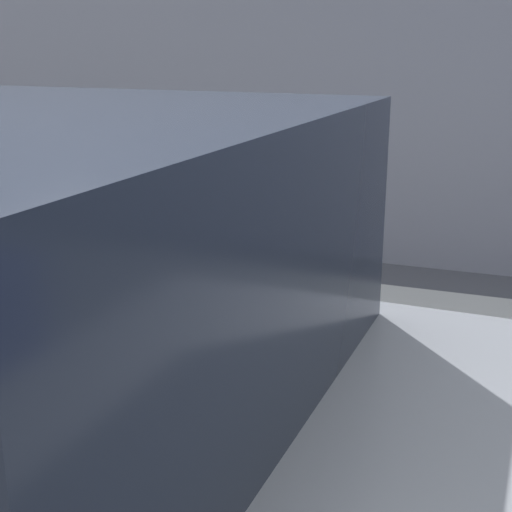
# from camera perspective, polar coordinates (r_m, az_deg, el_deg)

# --- Properties ---
(sidewalk) EXTENTS (24.00, 2.80, 0.13)m
(sidewalk) POSITION_cam_1_polar(r_m,az_deg,el_deg) (4.33, 8.13, -8.92)
(sidewalk) COLOR #ADAAA3
(sidewalk) RESTS_ON ground_plane
(parking_meter) EXTENTS (0.21, 0.12, 1.40)m
(parking_meter) POSITION_cam_1_polar(r_m,az_deg,el_deg) (3.01, -0.00, 1.33)
(parking_meter) COLOR gray
(parking_meter) RESTS_ON sidewalk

